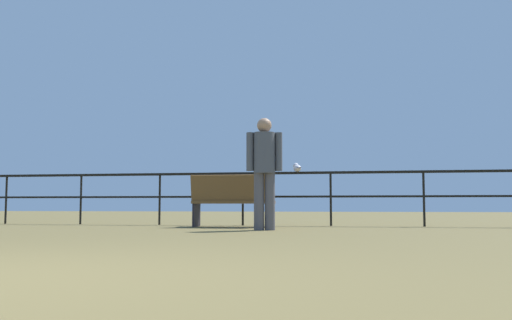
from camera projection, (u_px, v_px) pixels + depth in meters
pier_railing at (243, 186)px, 11.01m from camera, size 21.02×0.05×1.06m
bench_near_left at (233, 199)px, 10.13m from camera, size 1.51×0.64×0.96m
person_at_railing at (264, 165)px, 8.95m from camera, size 0.58×0.35×1.83m
seagull_on_rail at (297, 168)px, 10.86m from camera, size 0.22×0.38×0.18m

